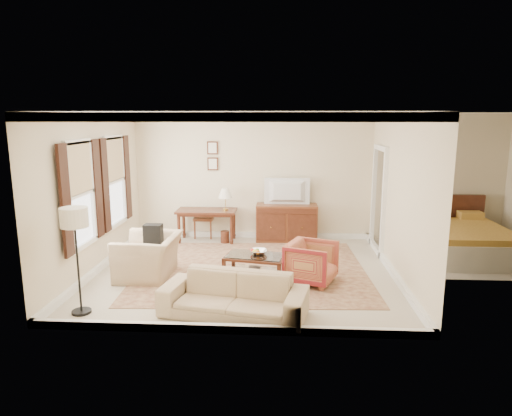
# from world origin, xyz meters

# --- Properties ---
(room_shell) EXTENTS (5.51, 5.01, 2.91)m
(room_shell) POSITION_xyz_m (0.00, 0.00, 2.47)
(room_shell) COLOR beige
(room_shell) RESTS_ON ground
(annex_bedroom) EXTENTS (3.00, 2.70, 2.90)m
(annex_bedroom) POSITION_xyz_m (4.49, 1.15, 0.34)
(annex_bedroom) COLOR beige
(annex_bedroom) RESTS_ON ground
(window_front) EXTENTS (0.12, 1.56, 1.80)m
(window_front) POSITION_xyz_m (-2.70, -0.70, 1.55)
(window_front) COLOR #CCB284
(window_front) RESTS_ON room_shell
(window_rear) EXTENTS (0.12, 1.56, 1.80)m
(window_rear) POSITION_xyz_m (-2.70, 0.90, 1.55)
(window_rear) COLOR #CCB284
(window_rear) RESTS_ON room_shell
(doorway) EXTENTS (0.10, 1.12, 2.25)m
(doorway) POSITION_xyz_m (2.71, 1.50, 1.08)
(doorway) COLOR white
(doorway) RESTS_ON room_shell
(rug) EXTENTS (4.38, 3.80, 0.01)m
(rug) POSITION_xyz_m (0.13, 0.11, 0.01)
(rug) COLOR maroon
(rug) RESTS_ON room_shell
(writing_desk) EXTENTS (1.35, 0.68, 0.74)m
(writing_desk) POSITION_xyz_m (-1.04, 2.06, 0.63)
(writing_desk) COLOR #512517
(writing_desk) RESTS_ON room_shell
(desk_chair) EXTENTS (0.51, 0.51, 1.05)m
(desk_chair) POSITION_xyz_m (-1.17, 2.41, 0.53)
(desk_chair) COLOR brown
(desk_chair) RESTS_ON room_shell
(desk_lamp) EXTENTS (0.32, 0.32, 0.50)m
(desk_lamp) POSITION_xyz_m (-0.60, 2.06, 0.99)
(desk_lamp) COLOR silver
(desk_lamp) RESTS_ON writing_desk
(framed_prints) EXTENTS (0.25, 0.04, 0.68)m
(framed_prints) POSITION_xyz_m (-0.94, 2.47, 1.94)
(framed_prints) COLOR #512517
(framed_prints) RESTS_ON room_shell
(sideboard) EXTENTS (1.39, 0.53, 0.86)m
(sideboard) POSITION_xyz_m (0.79, 2.20, 0.43)
(sideboard) COLOR brown
(sideboard) RESTS_ON room_shell
(tv) EXTENTS (0.99, 0.57, 0.13)m
(tv) POSITION_xyz_m (0.79, 2.18, 1.35)
(tv) COLOR black
(tv) RESTS_ON sideboard
(coffee_table) EXTENTS (1.14, 0.80, 0.44)m
(coffee_table) POSITION_xyz_m (0.22, -0.37, 0.34)
(coffee_table) COLOR #512517
(coffee_table) RESTS_ON room_shell
(fruit_bowl) EXTENTS (0.42, 0.42, 0.10)m
(fruit_bowl) POSITION_xyz_m (0.28, -0.30, 0.49)
(fruit_bowl) COLOR silver
(fruit_bowl) RESTS_ON coffee_table
(book_a) EXTENTS (0.28, 0.04, 0.38)m
(book_a) POSITION_xyz_m (0.10, -0.32, 0.17)
(book_a) COLOR brown
(book_a) RESTS_ON coffee_table
(book_b) EXTENTS (0.26, 0.15, 0.38)m
(book_b) POSITION_xyz_m (0.43, -0.53, 0.17)
(book_b) COLOR brown
(book_b) RESTS_ON coffee_table
(striped_armchair) EXTENTS (0.96, 0.99, 0.80)m
(striped_armchair) POSITION_xyz_m (1.21, -0.51, 0.40)
(striped_armchair) COLOR maroon
(striped_armchair) RESTS_ON room_shell
(club_armchair) EXTENTS (0.79, 1.18, 1.01)m
(club_armchair) POSITION_xyz_m (-1.69, -0.35, 0.51)
(club_armchair) COLOR #CAAE89
(club_armchair) RESTS_ON room_shell
(backpack) EXTENTS (0.30, 0.37, 0.40)m
(backpack) POSITION_xyz_m (-1.63, -0.22, 0.76)
(backpack) COLOR black
(backpack) RESTS_ON club_armchair
(sofa) EXTENTS (2.17, 1.00, 0.82)m
(sofa) POSITION_xyz_m (0.01, -1.91, 0.41)
(sofa) COLOR #CAAE89
(sofa) RESTS_ON room_shell
(floor_lamp) EXTENTS (0.39, 0.39, 1.58)m
(floor_lamp) POSITION_xyz_m (-2.24, -1.96, 1.33)
(floor_lamp) COLOR black
(floor_lamp) RESTS_ON room_shell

